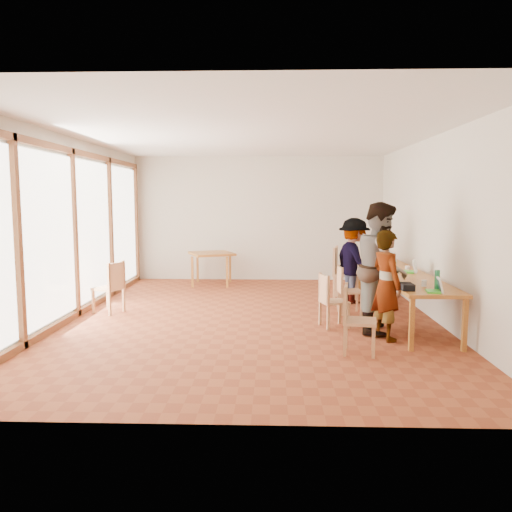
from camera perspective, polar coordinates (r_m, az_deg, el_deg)
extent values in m
plane|color=brown|center=(8.40, -0.54, -7.04)|extent=(8.00, 8.00, 0.00)
cube|color=beige|center=(12.18, 0.26, 4.30)|extent=(6.00, 0.10, 3.00)
cube|color=beige|center=(4.20, -2.91, 0.13)|extent=(6.00, 0.10, 3.00)
cube|color=beige|center=(8.59, 19.89, 3.00)|extent=(0.10, 8.00, 3.00)
cube|color=white|center=(8.82, -20.17, 3.07)|extent=(0.10, 8.00, 3.00)
cube|color=white|center=(8.24, -0.57, 13.84)|extent=(6.00, 8.00, 0.04)
cube|color=#B57628|center=(8.68, 16.23, -1.99)|extent=(0.80, 4.00, 0.05)
cube|color=#B57628|center=(6.82, 17.37, -7.50)|extent=(0.06, 0.06, 0.70)
cube|color=#B57628|center=(10.54, 11.78, -2.47)|extent=(0.06, 0.06, 0.70)
cube|color=#B57628|center=(7.04, 22.76, -7.30)|extent=(0.06, 0.06, 0.70)
cube|color=#B57628|center=(10.68, 15.38, -2.45)|extent=(0.06, 0.06, 0.70)
cube|color=#B57628|center=(11.52, -5.09, 0.28)|extent=(0.90, 0.90, 0.05)
cube|color=#B57628|center=(11.23, -7.28, -1.83)|extent=(0.05, 0.05, 0.70)
cube|color=#B57628|center=(12.00, -6.69, -1.30)|extent=(0.05, 0.05, 0.70)
cube|color=#B57628|center=(11.14, -3.32, -1.87)|extent=(0.05, 0.05, 0.70)
cube|color=#B57628|center=(11.91, -2.98, -1.32)|extent=(0.05, 0.05, 0.70)
cube|color=tan|center=(6.54, 11.78, -7.33)|extent=(0.48, 0.48, 0.04)
cube|color=tan|center=(6.49, 10.19, -5.28)|extent=(0.11, 0.41, 0.43)
cube|color=tan|center=(7.82, 8.94, -5.20)|extent=(0.47, 0.47, 0.04)
cube|color=tan|center=(7.71, 7.78, -3.68)|extent=(0.14, 0.38, 0.40)
cube|color=tan|center=(8.74, 10.69, -3.99)|extent=(0.40, 0.40, 0.04)
cube|color=tan|center=(8.67, 9.59, -2.58)|extent=(0.06, 0.39, 0.40)
cube|color=tan|center=(10.01, 10.25, -2.09)|extent=(0.58, 0.58, 0.05)
cube|color=tan|center=(10.00, 9.04, -0.50)|extent=(0.16, 0.48, 0.50)
cube|color=tan|center=(9.04, -16.53, -3.56)|extent=(0.55, 0.55, 0.04)
cube|color=tan|center=(8.88, -15.67, -2.15)|extent=(0.20, 0.40, 0.44)
imported|color=gray|center=(7.20, 14.67, -3.25)|extent=(0.56, 0.66, 1.55)
imported|color=gray|center=(7.62, 14.12, -1.26)|extent=(0.90, 1.07, 1.93)
imported|color=gray|center=(9.64, 11.10, -0.52)|extent=(0.92, 1.19, 1.62)
cube|color=green|center=(6.97, 19.58, -3.83)|extent=(0.20, 0.26, 0.02)
cube|color=white|center=(6.97, 20.29, -3.13)|extent=(0.10, 0.23, 0.20)
cube|color=green|center=(8.71, 17.07, -1.73)|extent=(0.27, 0.32, 0.03)
cube|color=white|center=(8.68, 17.70, -1.14)|extent=(0.16, 0.25, 0.22)
cube|color=green|center=(9.99, 14.92, -0.65)|extent=(0.25, 0.29, 0.03)
cube|color=white|center=(10.03, 15.33, -0.13)|extent=(0.15, 0.23, 0.20)
imported|color=#FDF335|center=(9.58, 13.95, -0.70)|extent=(0.16, 0.16, 0.10)
cylinder|color=#1E703C|center=(7.10, 19.99, -2.62)|extent=(0.07, 0.07, 0.28)
cylinder|color=silver|center=(7.39, 18.66, -2.96)|extent=(0.07, 0.07, 0.09)
cylinder|color=white|center=(9.11, 16.92, -1.27)|extent=(0.08, 0.08, 0.06)
cube|color=#E74977|center=(9.30, 17.04, -1.26)|extent=(0.05, 0.10, 0.01)
cube|color=black|center=(7.04, 16.85, -3.37)|extent=(0.16, 0.26, 0.09)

